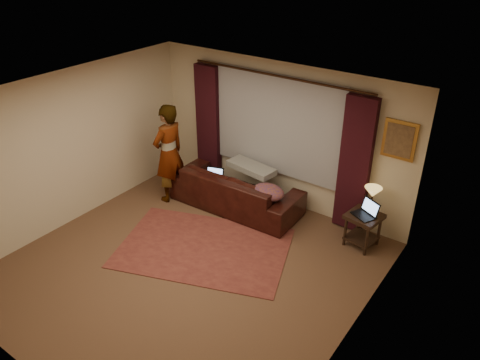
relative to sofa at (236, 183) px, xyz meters
The scene contains 20 objects.
floor 1.94m from the sofa, 76.35° to the right, with size 5.00×5.00×0.01m, color brown.
ceiling 2.82m from the sofa, 76.35° to the right, with size 5.00×5.00×0.02m, color silver.
wall_back 1.15m from the sofa, 56.96° to the left, with size 5.00×0.02×2.60m, color beige.
wall_front 4.42m from the sofa, 84.16° to the right, with size 5.00×0.02×2.60m, color beige.
wall_left 2.87m from the sofa, 138.51° to the right, with size 0.02×5.00×2.60m, color beige.
wall_right 3.55m from the sofa, 31.75° to the right, with size 0.02×5.00×2.60m, color beige.
sheer_curtain 1.27m from the sofa, 54.50° to the left, with size 2.50×0.05×1.80m, color #9D9EA5.
drape_left 1.39m from the sofa, 151.71° to the left, with size 0.50×0.14×2.30m, color black.
drape_right 2.14m from the sofa, 16.35° to the left, with size 0.50×0.14×2.30m, color black.
curtain_rod 2.03m from the sofa, 52.19° to the left, with size 0.04×0.04×3.40m, color #311C0F.
picture_frame 2.91m from the sofa, 14.33° to the left, with size 0.50×0.04×0.60m, color #C18B38.
sofa is the anchor object (origin of this frame).
throw_blanket 0.59m from the sofa, 65.24° to the left, with size 0.92×0.37×0.11m, color gray.
clothing_pile 0.78m from the sofa, ahead, with size 0.57×0.44×0.24m, color brown.
laptop_sofa 0.42m from the sofa, 150.40° to the right, with size 0.32×0.35×0.23m, color black, non-canonical shape.
area_rug 1.44m from the sofa, 76.03° to the right, with size 2.65×1.76×0.01m, color brown.
end_table 2.35m from the sofa, ahead, with size 0.50×0.50×0.57m, color black.
tiffany_lamp 2.41m from the sofa, ahead, with size 0.27×0.27×0.43m, color #9A9345, non-canonical shape.
laptop_table 2.34m from the sofa, ahead, with size 0.34×0.38×0.25m, color black, non-canonical shape.
person 1.32m from the sofa, 158.97° to the right, with size 0.54×0.54×1.85m, color gray.
Camera 1 is at (3.88, -4.07, 4.55)m, focal length 35.00 mm.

